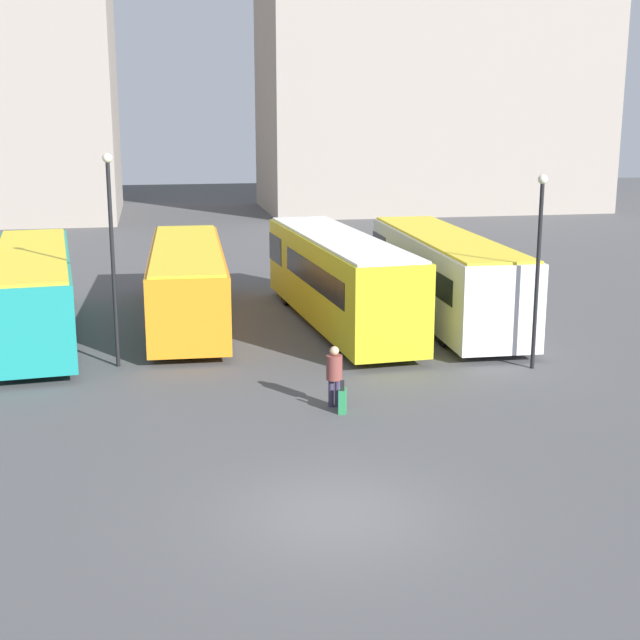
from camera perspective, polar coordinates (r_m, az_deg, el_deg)
The scene contains 9 objects.
ground_plane at distance 17.39m, azimuth 0.97°, elevation -12.34°, with size 160.00×160.00×0.00m, color #4C4C4F.
bus_0 at distance 31.71m, azimuth -17.88°, elevation 1.84°, with size 3.70×12.39×2.91m.
bus_1 at distance 32.77m, azimuth -8.48°, elevation 2.56°, with size 3.02×12.29×2.76m.
bus_2 at distance 31.81m, azimuth 1.13°, elevation 2.82°, with size 3.32×12.35×3.22m.
bus_3 at distance 33.01m, azimuth 7.93°, elevation 2.97°, with size 2.90×12.32×3.11m.
traveler at distance 23.01m, azimuth 0.92°, elevation -3.28°, with size 0.52×0.52×1.63m.
suitcase at distance 22.76m, azimuth 1.45°, elevation -5.18°, with size 0.29×0.42×0.90m.
lamp_post_0 at distance 26.80m, azimuth -13.17°, elevation 4.68°, with size 0.28×0.28×6.34m.
lamp_post_1 at distance 26.71m, azimuth 13.80°, elevation 3.96°, with size 0.28×0.28×5.75m.
Camera 1 is at (-3.20, -15.36, 7.51)m, focal length 50.00 mm.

